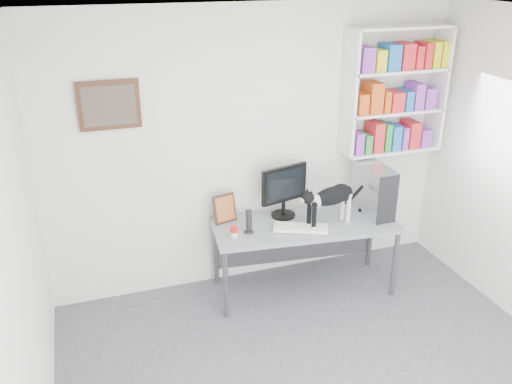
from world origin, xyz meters
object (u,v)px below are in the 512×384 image
keyboard (301,228)px  cat (331,206)px  pc_tower (374,190)px  bookshelf (395,91)px  speaker (249,221)px  desk (304,257)px  soup_can (234,232)px  monitor (284,191)px  leaning_print (225,208)px

keyboard → cat: bearing=23.0°
pc_tower → cat: bearing=-168.2°
bookshelf → speaker: 1.92m
desk → soup_can: soup_can is taller
monitor → pc_tower: size_ratio=1.07×
bookshelf → desk: bookshelf is taller
cat → monitor: bearing=122.6°
pc_tower → leaning_print: size_ratio=1.75×
pc_tower → cat: (-0.51, -0.11, -0.04)m
leaning_print → pc_tower: bearing=-26.5°
cat → speaker: bearing=158.5°
desk → bookshelf: bearing=22.8°
bookshelf → leaning_print: 2.01m
soup_can → leaning_print: bearing=88.7°
keyboard → pc_tower: pc_tower is taller
leaning_print → soup_can: size_ratio=2.80×
bookshelf → cat: size_ratio=1.89×
soup_can → cat: 0.93m
bookshelf → pc_tower: size_ratio=2.51×
speaker → soup_can: size_ratio=2.32×
desk → pc_tower: 0.94m
keyboard → speaker: (-0.47, 0.11, 0.10)m
pc_tower → cat: pc_tower is taller
leaning_print → soup_can: leaning_print is taller
desk → cat: 0.61m
desk → pc_tower: size_ratio=3.53×
bookshelf → pc_tower: (-0.33, -0.32, -0.88)m
desk → keyboard: (-0.09, -0.11, 0.38)m
leaning_print → soup_can: 0.35m
bookshelf → soup_can: (-1.76, -0.36, -1.07)m
bookshelf → monitor: size_ratio=2.35×
desk → soup_can: bearing=-170.1°
keyboard → soup_can: 0.63m
speaker → cat: (0.76, -0.11, 0.09)m
desk → cat: (0.20, -0.11, 0.57)m
monitor → pc_tower: bearing=-28.9°
leaning_print → cat: cat is taller
keyboard → pc_tower: 0.84m
pc_tower → keyboard: bearing=-173.0°
monitor → soup_can: (-0.58, -0.26, -0.21)m
desk → keyboard: size_ratio=3.48×
monitor → soup_can: bearing=-169.9°
cat → keyboard: bearing=165.5°
monitor → pc_tower: (0.85, -0.22, -0.02)m
speaker → cat: bearing=-5.3°
soup_can → speaker: bearing=16.3°
speaker → monitor: bearing=30.4°
bookshelf → monitor: bookshelf is taller
desk → soup_can: size_ratio=17.29×
bookshelf → soup_can: bearing=-168.5°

